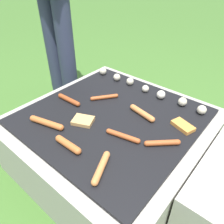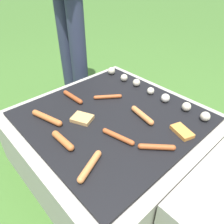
{
  "view_description": "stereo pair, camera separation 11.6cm",
  "coord_description": "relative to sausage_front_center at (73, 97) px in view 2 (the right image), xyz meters",
  "views": [
    {
      "loc": [
        0.61,
        -0.72,
        1.06
      ],
      "look_at": [
        0.0,
        0.0,
        0.38
      ],
      "focal_mm": 35.0,
      "sensor_mm": 36.0,
      "label": 1
    },
    {
      "loc": [
        0.69,
        -0.64,
        1.06
      ],
      "look_at": [
        0.0,
        0.0,
        0.38
      ],
      "focal_mm": 35.0,
      "sensor_mm": 36.0,
      "label": 2
    }
  ],
  "objects": [
    {
      "name": "ground_plane",
      "position": [
        0.28,
        0.06,
        -0.38
      ],
      "size": [
        14.0,
        14.0,
        0.0
      ],
      "primitive_type": "plane",
      "color": "#3D6628"
    },
    {
      "name": "sausage_back_left",
      "position": [
        0.6,
        0.04,
        -0.0
      ],
      "size": [
        0.13,
        0.12,
        0.03
      ],
      "color": "#A34C23",
      "rests_on": "grill"
    },
    {
      "name": "bread_slice_left",
      "position": [
        0.61,
        0.21,
        -0.0
      ],
      "size": [
        0.12,
        0.09,
        0.02
      ],
      "color": "#D18438",
      "rests_on": "grill"
    },
    {
      "name": "sausage_mid_right",
      "position": [
        0.43,
        -0.04,
        -0.0
      ],
      "size": [
        0.17,
        0.06,
        0.02
      ],
      "color": "#A34C23",
      "rests_on": "grill"
    },
    {
      "name": "sausage_mid_left",
      "position": [
        0.28,
        -0.25,
        0.0
      ],
      "size": [
        0.16,
        0.03,
        0.03
      ],
      "color": "#B7602D",
      "rests_on": "grill"
    },
    {
      "name": "sausage_front_right",
      "position": [
        0.14,
        0.16,
        -0.0
      ],
      "size": [
        0.11,
        0.14,
        0.02
      ],
      "color": "#A34C23",
      "rests_on": "grill"
    },
    {
      "name": "grill",
      "position": [
        0.28,
        0.06,
        -0.2
      ],
      "size": [
        0.96,
        0.96,
        0.36
      ],
      "color": "#9E998E",
      "rests_on": "ground_plane"
    },
    {
      "name": "bread_slice_center",
      "position": [
        0.2,
        -0.08,
        -0.0
      ],
      "size": [
        0.13,
        0.12,
        0.02
      ],
      "color": "tan",
      "rests_on": "grill"
    },
    {
      "name": "mushroom_row",
      "position": [
        0.28,
        0.39,
        0.01
      ],
      "size": [
        0.78,
        0.07,
        0.05
      ],
      "color": "beige",
      "rests_on": "grill"
    },
    {
      "name": "sausage_back_center",
      "position": [
        0.08,
        -0.22,
        0.0
      ],
      "size": [
        0.2,
        0.08,
        0.03
      ],
      "color": "#B7602D",
      "rests_on": "grill"
    },
    {
      "name": "sausage_back_right",
      "position": [
        0.48,
        -0.25,
        0.0
      ],
      "size": [
        0.09,
        0.16,
        0.03
      ],
      "color": "#C6753D",
      "rests_on": "grill"
    },
    {
      "name": "sausage_front_center",
      "position": [
        0.0,
        0.0,
        0.0
      ],
      "size": [
        0.18,
        0.03,
        0.03
      ],
      "color": "#93421E",
      "rests_on": "grill"
    },
    {
      "name": "sausage_front_left",
      "position": [
        0.4,
        0.16,
        0.0
      ],
      "size": [
        0.17,
        0.06,
        0.03
      ],
      "color": "#C6753D",
      "rests_on": "grill"
    }
  ]
}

